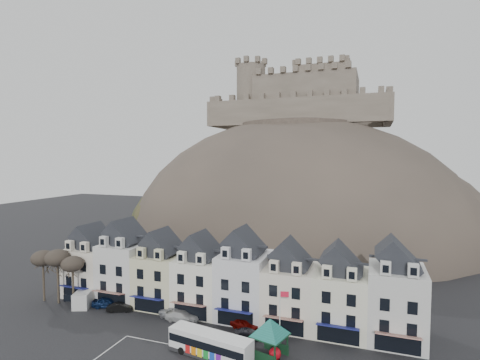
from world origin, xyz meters
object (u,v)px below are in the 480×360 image
bus_shelter (270,327)px  car_navy (108,302)px  flagpole (281,316)px  car_white (182,316)px  car_silver (177,313)px  white_van (86,297)px  car_maroon (244,324)px  bus (210,344)px  red_buoy (275,355)px  car_charcoal (248,335)px  car_black (120,307)px

bus_shelter → car_navy: 28.05m
flagpole → car_white: size_ratio=1.56×
flagpole → car_silver: flagpole is taller
white_van → car_maroon: size_ratio=1.41×
white_van → car_white: white_van is taller
flagpole → white_van: (-32.25, 3.57, -3.13)m
car_maroon → bus: bearing=-172.1°
bus_shelter → red_buoy: 2.95m
car_maroon → car_charcoal: 2.88m
bus_shelter → red_buoy: bearing=-29.9°
white_van → car_white: (17.17, -0.15, -0.50)m
white_van → car_maroon: (26.29, 0.47, -0.52)m
car_white → car_maroon: (9.12, 0.62, -0.01)m
flagpole → white_van: flagpole is taller
flagpole → car_white: (-15.08, 3.42, -3.64)m
red_buoy → car_black: size_ratio=0.45×
bus → car_maroon: bearing=89.2°
red_buoy → white_van: size_ratio=0.30×
flagpole → car_navy: size_ratio=1.64×
bus_shelter → car_maroon: (-5.12, 5.72, -2.91)m
car_charcoal → car_white: bearing=63.8°
bus → bus_shelter: bearing=28.6°
car_black → bus_shelter: bearing=-125.5°
bus_shelter → bus: bearing=-145.7°
white_van → car_white: size_ratio=1.18×
car_maroon → car_charcoal: car_maroon is taller
bus → car_silver: bus is taller
car_white → car_maroon: bearing=-90.4°
white_van → bus_shelter: bearing=-31.4°
car_black → car_white: size_ratio=0.79×
flagpole → bus_shelter: bearing=-116.5°
white_van → car_silver: white_van is taller
car_silver → car_white: bearing=-111.0°
white_van → car_navy: size_ratio=1.24×
car_black → car_charcoal: size_ratio=1.00×
bus_shelter → car_charcoal: (-3.70, 3.22, -2.97)m
bus_shelter → car_black: bearing=-176.1°
car_navy → car_silver: bearing=-106.0°
car_navy → car_charcoal: (23.66, -2.24, -0.16)m
car_charcoal → bus_shelter: bearing=-147.2°
white_van → bus: bearing=-38.8°
car_black → car_white: (10.38, 0.23, 0.07)m
flagpole → car_navy: flagpole is taller
car_white → car_charcoal: bearing=-104.4°
bus_shelter → white_van: (-31.42, 5.25, -2.39)m
car_white → car_charcoal: car_white is taller
bus → bus_shelter: size_ratio=1.50×
red_buoy → car_silver: 17.51m
car_silver → white_van: bearing=98.1°
car_navy → car_white: car_navy is taller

